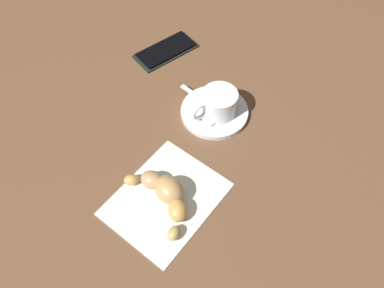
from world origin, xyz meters
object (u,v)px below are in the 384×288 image
espresso_cup (218,103)px  cell_phone (166,50)px  teaspoon (214,108)px  napkin (166,199)px  saucer (214,112)px  croissant (166,193)px  sugar_packet (202,114)px

espresso_cup → cell_phone: 0.21m
teaspoon → napkin: teaspoon is taller
saucer → croissant: size_ratio=0.94×
teaspoon → sugar_packet: 0.03m
cell_phone → sugar_packet: bearing=-126.5°
espresso_cup → cell_phone: espresso_cup is taller
cell_phone → napkin: bearing=-146.6°
saucer → napkin: 0.21m
saucer → sugar_packet: 0.03m
sugar_packet → croissant: (-0.18, -0.04, 0.01)m
croissant → cell_phone: (0.31, 0.20, -0.02)m
saucer → napkin: (-0.21, -0.02, -0.00)m
napkin → croissant: bearing=-20.0°
teaspoon → sugar_packet: size_ratio=1.95×
saucer → croissant: bearing=-173.9°
croissant → sugar_packet: bearing=11.3°
croissant → cell_phone: croissant is taller
napkin → croissant: croissant is taller
saucer → teaspoon: teaspoon is taller
espresso_cup → croissant: espresso_cup is taller
espresso_cup → croissant: bearing=-175.6°
sugar_packet → espresso_cup: bearing=63.6°
espresso_cup → cell_phone: size_ratio=0.59×
sugar_packet → napkin: size_ratio=0.35×
teaspoon → cell_phone: bearing=61.1°
saucer → sugar_packet: sugar_packet is taller
napkin → cell_phone: 0.37m
espresso_cup → cell_phone: (0.10, 0.19, -0.03)m
saucer → croissant: (-0.21, -0.02, 0.02)m
napkin → sugar_packet: bearing=11.1°
espresso_cup → croissant: 0.21m
cell_phone → espresso_cup: bearing=-118.1°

